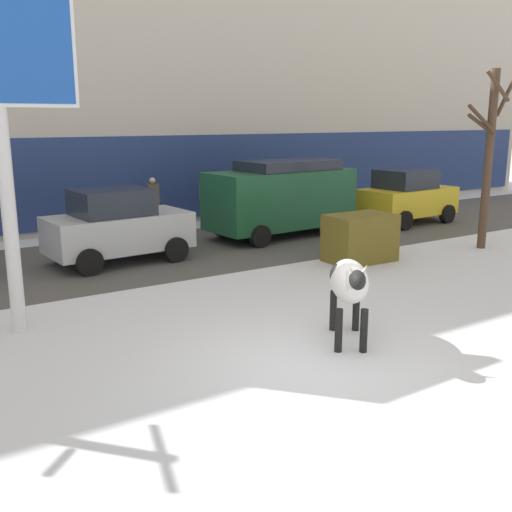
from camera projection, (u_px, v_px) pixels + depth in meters
name	position (u px, v px, depth m)	size (l,w,h in m)	color
ground_plane	(322.00, 366.00, 8.80)	(120.00, 120.00, 0.00)	white
road_strip	(124.00, 258.00, 15.50)	(60.00, 5.60, 0.01)	#514F4C
building_facade	(38.00, 28.00, 19.79)	(44.00, 6.10, 13.00)	beige
cow_holstein	(349.00, 283.00, 9.53)	(1.43, 1.79, 1.54)	silver
car_silver_hatchback	(117.00, 226.00, 14.94)	(3.61, 2.11, 1.86)	#B7BABF
car_darkgreen_van	(281.00, 196.00, 18.19)	(4.72, 2.36, 2.32)	#194C2D
car_yellow_hatchback	(407.00, 197.00, 20.51)	(3.61, 2.11, 1.86)	gold
pedestrian_by_cars	(153.00, 204.00, 19.09)	(0.36, 0.24, 1.73)	#282833
pedestrian_far_left	(205.00, 200.00, 20.08)	(0.36, 0.24, 1.73)	#282833
bare_tree_left_lot	(489.00, 153.00, 16.17)	(1.01, 0.99, 4.85)	#4C3828
dumpster	(360.00, 238.00, 15.12)	(1.70, 1.10, 1.20)	brown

